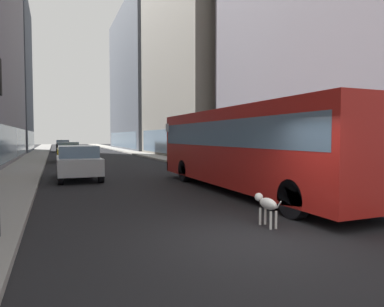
{
  "coord_description": "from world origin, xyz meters",
  "views": [
    {
      "loc": [
        -3.85,
        -5.72,
        2.05
      ],
      "look_at": [
        1.12,
        6.63,
        1.4
      ],
      "focal_mm": 31.99,
      "sensor_mm": 36.0,
      "label": 1
    }
  ],
  "objects": [
    {
      "name": "car_silver_sedan",
      "position": [
        -2.8,
        11.61,
        0.82
      ],
      "size": [
        1.91,
        4.44,
        1.62
      ],
      "color": "#B7BABF",
      "rests_on": "ground"
    },
    {
      "name": "car_yellow_taxi",
      "position": [
        -2.8,
        24.59,
        0.82
      ],
      "size": [
        1.71,
        4.37,
        1.62
      ],
      "color": "yellow",
      "rests_on": "ground"
    },
    {
      "name": "ground_plane",
      "position": [
        0.0,
        35.0,
        0.0
      ],
      "size": [
        120.0,
        120.0,
        0.0
      ],
      "primitive_type": "plane",
      "color": "black"
    },
    {
      "name": "pedestrian_with_handbag",
      "position": [
        5.39,
        2.36,
        1.01
      ],
      "size": [
        0.45,
        0.34,
        1.69
      ],
      "color": "#1E1E2D",
      "rests_on": "sidewalk_right"
    },
    {
      "name": "building_right_far",
      "position": [
        11.9,
        50.18,
        11.34
      ],
      "size": [
        11.17,
        23.95,
        22.7
      ],
      "color": "#4C515B",
      "rests_on": "ground"
    },
    {
      "name": "dalmatian_dog",
      "position": [
        0.63,
        0.84,
        0.51
      ],
      "size": [
        0.22,
        0.96,
        0.72
      ],
      "color": "white",
      "rests_on": "ground"
    },
    {
      "name": "car_black_suv",
      "position": [
        -2.8,
        44.79,
        0.82
      ],
      "size": [
        1.74,
        4.4,
        1.62
      ],
      "color": "black",
      "rests_on": "ground"
    },
    {
      "name": "sidewalk_left",
      "position": [
        -5.7,
        35.0,
        0.07
      ],
      "size": [
        2.4,
        110.0,
        0.15
      ],
      "primitive_type": "cube",
      "color": "gray",
      "rests_on": "ground"
    },
    {
      "name": "sidewalk_right",
      "position": [
        5.7,
        35.0,
        0.07
      ],
      "size": [
        2.4,
        110.0,
        0.15
      ],
      "primitive_type": "cube",
      "color": "#ADA89E",
      "rests_on": "ground"
    },
    {
      "name": "transit_bus",
      "position": [
        2.8,
        5.35,
        1.78
      ],
      "size": [
        2.78,
        11.53,
        3.05
      ],
      "color": "red",
      "rests_on": "ground"
    }
  ]
}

